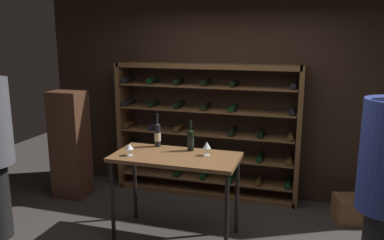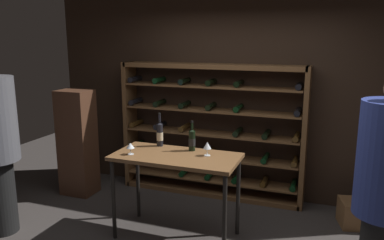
% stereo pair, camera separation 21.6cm
% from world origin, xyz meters
% --- Properties ---
extents(back_wall, '(5.56, 0.10, 2.92)m').
position_xyz_m(back_wall, '(0.00, 1.78, 1.46)').
color(back_wall, '#332319').
rests_on(back_wall, ground).
extents(wine_rack, '(2.53, 0.32, 1.81)m').
position_xyz_m(wine_rack, '(-0.39, 1.57, 0.91)').
color(wine_rack, brown).
rests_on(wine_rack, ground).
extents(tasting_table, '(1.34, 0.65, 0.93)m').
position_xyz_m(tasting_table, '(-0.38, 0.32, 0.84)').
color(tasting_table, brown).
rests_on(tasting_table, ground).
extents(wine_crate, '(0.55, 0.45, 0.30)m').
position_xyz_m(wine_crate, '(1.55, 1.28, 0.15)').
color(wine_crate, brown).
rests_on(wine_crate, ground).
extents(display_cabinet, '(0.44, 0.36, 1.46)m').
position_xyz_m(display_cabinet, '(-2.13, 0.97, 0.73)').
color(display_cabinet, '#4C2D1E').
rests_on(display_cabinet, ground).
extents(wine_bottle_gold_foil, '(0.07, 0.07, 0.34)m').
position_xyz_m(wine_bottle_gold_foil, '(-0.28, 0.53, 1.06)').
color(wine_bottle_gold_foil, black).
rests_on(wine_bottle_gold_foil, tasting_table).
extents(wine_bottle_black_capsule, '(0.07, 0.07, 0.38)m').
position_xyz_m(wine_bottle_black_capsule, '(-0.69, 0.58, 1.08)').
color(wine_bottle_black_capsule, black).
rests_on(wine_bottle_black_capsule, tasting_table).
extents(wine_glass_stemmed_center, '(0.08, 0.08, 0.15)m').
position_xyz_m(wine_glass_stemmed_center, '(-0.06, 0.42, 1.04)').
color(wine_glass_stemmed_center, silver).
rests_on(wine_glass_stemmed_center, tasting_table).
extents(wine_glass_stemmed_right, '(0.09, 0.09, 0.13)m').
position_xyz_m(wine_glass_stemmed_right, '(-0.84, 0.17, 1.03)').
color(wine_glass_stemmed_right, silver).
rests_on(wine_glass_stemmed_right, tasting_table).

